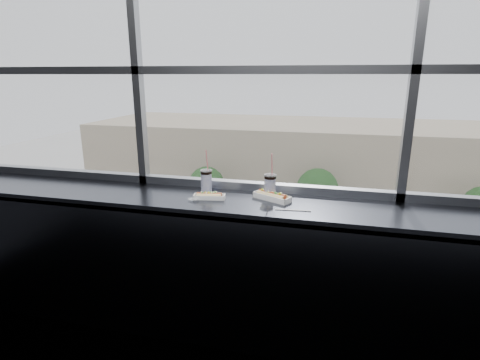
% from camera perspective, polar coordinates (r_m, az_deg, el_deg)
% --- Properties ---
extents(wall_back_lower, '(6.00, 0.00, 6.00)m').
position_cam_1_polar(wall_back_lower, '(3.13, 3.23, -11.23)').
color(wall_back_lower, black).
rests_on(wall_back_lower, ground).
extents(window_glass, '(6.00, 0.00, 6.00)m').
position_cam_1_polar(window_glass, '(2.83, 3.90, 22.49)').
color(window_glass, silver).
rests_on(window_glass, ground).
extents(window_mullions, '(6.00, 0.08, 2.40)m').
position_cam_1_polar(window_mullions, '(2.81, 3.82, 22.54)').
color(window_mullions, gray).
rests_on(window_mullions, ground).
extents(counter, '(6.00, 0.55, 0.06)m').
position_cam_1_polar(counter, '(2.67, 2.30, -3.87)').
color(counter, '#424550').
rests_on(counter, ground).
extents(counter_fascia, '(6.00, 0.04, 1.04)m').
position_cam_1_polar(counter_fascia, '(2.67, 1.03, -16.25)').
color(counter_fascia, '#424550').
rests_on(counter_fascia, ground).
extents(hotdog_tray_left, '(0.24, 0.11, 0.06)m').
position_cam_1_polar(hotdog_tray_left, '(2.71, -4.69, -2.43)').
color(hotdog_tray_left, white).
rests_on(hotdog_tray_left, counter).
extents(hotdog_tray_right, '(0.29, 0.21, 0.07)m').
position_cam_1_polar(hotdog_tray_right, '(2.69, 4.91, -2.45)').
color(hotdog_tray_right, white).
rests_on(hotdog_tray_right, counter).
extents(soda_cup_left, '(0.09, 0.09, 0.33)m').
position_cam_1_polar(soda_cup_left, '(2.85, -5.16, 0.01)').
color(soda_cup_left, white).
rests_on(soda_cup_left, counter).
extents(soda_cup_right, '(0.09, 0.09, 0.34)m').
position_cam_1_polar(soda_cup_right, '(2.71, 4.60, -0.76)').
color(soda_cup_right, white).
rests_on(soda_cup_right, counter).
extents(loose_straw, '(0.23, 0.03, 0.01)m').
position_cam_1_polar(loose_straw, '(2.50, 8.09, -4.57)').
color(loose_straw, white).
rests_on(loose_straw, counter).
extents(wrapper, '(0.09, 0.06, 0.02)m').
position_cam_1_polar(wrapper, '(2.69, -7.16, -2.91)').
color(wrapper, silver).
rests_on(wrapper, counter).
extents(plaza_ground, '(120.00, 120.00, 0.00)m').
position_cam_1_polar(plaza_ground, '(48.03, 12.74, -0.33)').
color(plaza_ground, '#BCBAB6').
rests_on(plaza_ground, ground).
extents(street_asphalt, '(80.00, 10.00, 0.06)m').
position_cam_1_polar(street_asphalt, '(26.17, 11.29, -14.23)').
color(street_asphalt, black).
rests_on(street_asphalt, plaza_ground).
extents(far_sidewalk, '(80.00, 6.00, 0.04)m').
position_cam_1_polar(far_sidewalk, '(33.36, 12.01, -7.47)').
color(far_sidewalk, '#BCBAB6').
rests_on(far_sidewalk, plaza_ground).
extents(far_building, '(50.00, 14.00, 8.00)m').
position_cam_1_polar(far_building, '(41.72, 12.86, 2.92)').
color(far_building, tan).
rests_on(far_building, plaza_ground).
extents(car_far_c, '(2.65, 5.65, 1.84)m').
position_cam_1_polar(car_far_c, '(30.89, 31.42, -9.57)').
color(car_far_c, silver).
rests_on(car_far_c, street_asphalt).
extents(car_near_d, '(2.90, 6.01, 1.94)m').
position_cam_1_polar(car_near_d, '(22.87, 26.54, -17.58)').
color(car_near_d, '#FFFBD1').
rests_on(car_near_d, street_asphalt).
extents(car_near_b, '(2.60, 5.77, 1.89)m').
position_cam_1_polar(car_near_b, '(23.33, -6.08, -15.20)').
color(car_near_b, black).
rests_on(car_near_b, street_asphalt).
extents(car_near_c, '(2.89, 6.03, 1.95)m').
position_cam_1_polar(car_near_c, '(22.26, 8.52, -16.87)').
color(car_near_c, '#9D3704').
rests_on(car_near_c, street_asphalt).
extents(car_far_a, '(2.39, 5.54, 1.83)m').
position_cam_1_polar(car_far_a, '(30.55, -3.75, -7.41)').
color(car_far_a, black).
rests_on(car_far_a, street_asphalt).
extents(pedestrian_b, '(0.87, 0.65, 1.96)m').
position_cam_1_polar(pedestrian_b, '(32.23, 10.54, -6.31)').
color(pedestrian_b, '#66605B').
rests_on(pedestrian_b, far_sidewalk).
extents(pedestrian_a, '(1.02, 0.77, 2.30)m').
position_cam_1_polar(pedestrian_a, '(32.99, 0.75, -5.19)').
color(pedestrian_a, '#66605B').
rests_on(pedestrian_a, far_sidewalk).
extents(pedestrian_c, '(0.87, 0.65, 1.96)m').
position_cam_1_polar(pedestrian_c, '(32.84, 22.39, -6.86)').
color(pedestrian_c, '#66605B').
rests_on(pedestrian_c, far_sidewalk).
extents(tree_left, '(3.23, 3.23, 5.05)m').
position_cam_1_polar(tree_left, '(33.92, -5.13, -0.67)').
color(tree_left, '#47382B').
rests_on(tree_left, far_sidewalk).
extents(tree_center, '(3.50, 3.50, 5.47)m').
position_cam_1_polar(tree_center, '(32.12, 11.70, -1.36)').
color(tree_center, '#47382B').
rests_on(tree_center, far_sidewalk).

